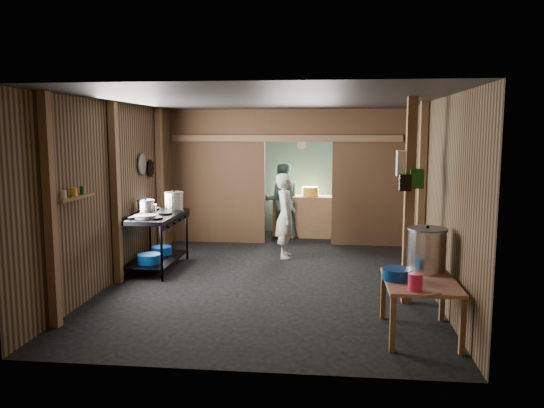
# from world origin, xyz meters

# --- Properties ---
(floor) EXTENTS (4.50, 7.00, 0.00)m
(floor) POSITION_xyz_m (0.00, 0.00, 0.00)
(floor) COLOR black
(floor) RESTS_ON ground
(ceiling) EXTENTS (4.50, 7.00, 0.00)m
(ceiling) POSITION_xyz_m (0.00, 0.00, 2.60)
(ceiling) COLOR #3F3D3B
(ceiling) RESTS_ON ground
(wall_back) EXTENTS (4.50, 0.00, 2.60)m
(wall_back) POSITION_xyz_m (0.00, 3.50, 1.30)
(wall_back) COLOR brown
(wall_back) RESTS_ON ground
(wall_front) EXTENTS (4.50, 0.00, 2.60)m
(wall_front) POSITION_xyz_m (0.00, -3.50, 1.30)
(wall_front) COLOR brown
(wall_front) RESTS_ON ground
(wall_left) EXTENTS (0.00, 7.00, 2.60)m
(wall_left) POSITION_xyz_m (-2.25, 0.00, 1.30)
(wall_left) COLOR brown
(wall_left) RESTS_ON ground
(wall_right) EXTENTS (0.00, 7.00, 2.60)m
(wall_right) POSITION_xyz_m (2.25, 0.00, 1.30)
(wall_right) COLOR brown
(wall_right) RESTS_ON ground
(partition_left) EXTENTS (1.85, 0.10, 2.60)m
(partition_left) POSITION_xyz_m (-1.32, 2.20, 1.30)
(partition_left) COLOR #51391D
(partition_left) RESTS_ON floor
(partition_right) EXTENTS (1.35, 0.10, 2.60)m
(partition_right) POSITION_xyz_m (1.57, 2.20, 1.30)
(partition_right) COLOR #51391D
(partition_right) RESTS_ON floor
(partition_header) EXTENTS (1.30, 0.10, 0.60)m
(partition_header) POSITION_xyz_m (0.25, 2.20, 2.30)
(partition_header) COLOR #51391D
(partition_header) RESTS_ON wall_back
(turquoise_panel) EXTENTS (4.40, 0.06, 2.50)m
(turquoise_panel) POSITION_xyz_m (0.00, 3.44, 1.25)
(turquoise_panel) COLOR #5CA09F
(turquoise_panel) RESTS_ON wall_back
(back_counter) EXTENTS (1.20, 0.50, 0.85)m
(back_counter) POSITION_xyz_m (0.30, 2.95, 0.42)
(back_counter) COLOR olive
(back_counter) RESTS_ON floor
(wall_clock) EXTENTS (0.20, 0.03, 0.20)m
(wall_clock) POSITION_xyz_m (0.25, 3.40, 1.90)
(wall_clock) COLOR silver
(wall_clock) RESTS_ON wall_back
(post_left_a) EXTENTS (0.10, 0.12, 2.60)m
(post_left_a) POSITION_xyz_m (-2.18, -2.60, 1.30)
(post_left_a) COLOR olive
(post_left_a) RESTS_ON floor
(post_left_b) EXTENTS (0.10, 0.12, 2.60)m
(post_left_b) POSITION_xyz_m (-2.18, -0.80, 1.30)
(post_left_b) COLOR olive
(post_left_b) RESTS_ON floor
(post_left_c) EXTENTS (0.10, 0.12, 2.60)m
(post_left_c) POSITION_xyz_m (-2.18, 1.20, 1.30)
(post_left_c) COLOR olive
(post_left_c) RESTS_ON floor
(post_right) EXTENTS (0.10, 0.12, 2.60)m
(post_right) POSITION_xyz_m (2.18, -0.20, 1.30)
(post_right) COLOR olive
(post_right) RESTS_ON floor
(post_free) EXTENTS (0.12, 0.12, 2.60)m
(post_free) POSITION_xyz_m (1.85, -1.30, 1.30)
(post_free) COLOR olive
(post_free) RESTS_ON floor
(cross_beam) EXTENTS (4.40, 0.12, 0.12)m
(cross_beam) POSITION_xyz_m (0.00, 2.15, 2.05)
(cross_beam) COLOR olive
(cross_beam) RESTS_ON wall_left
(pan_lid_big) EXTENTS (0.03, 0.34, 0.34)m
(pan_lid_big) POSITION_xyz_m (-2.21, 0.40, 1.65)
(pan_lid_big) COLOR slate
(pan_lid_big) RESTS_ON wall_left
(pan_lid_small) EXTENTS (0.03, 0.30, 0.30)m
(pan_lid_small) POSITION_xyz_m (-2.21, 0.80, 1.55)
(pan_lid_small) COLOR black
(pan_lid_small) RESTS_ON wall_left
(wall_shelf) EXTENTS (0.14, 0.80, 0.03)m
(wall_shelf) POSITION_xyz_m (-2.15, -2.10, 1.40)
(wall_shelf) COLOR olive
(wall_shelf) RESTS_ON wall_left
(jar_white) EXTENTS (0.07, 0.07, 0.10)m
(jar_white) POSITION_xyz_m (-2.15, -2.35, 1.47)
(jar_white) COLOR silver
(jar_white) RESTS_ON wall_shelf
(jar_yellow) EXTENTS (0.08, 0.08, 0.10)m
(jar_yellow) POSITION_xyz_m (-2.15, -2.10, 1.47)
(jar_yellow) COLOR #FEAE29
(jar_yellow) RESTS_ON wall_shelf
(jar_green) EXTENTS (0.06, 0.06, 0.10)m
(jar_green) POSITION_xyz_m (-2.15, -1.88, 1.47)
(jar_green) COLOR #195B13
(jar_green) RESTS_ON wall_shelf
(bag_white) EXTENTS (0.22, 0.15, 0.32)m
(bag_white) POSITION_xyz_m (1.80, -1.22, 1.78)
(bag_white) COLOR silver
(bag_white) RESTS_ON post_free
(bag_green) EXTENTS (0.16, 0.12, 0.24)m
(bag_green) POSITION_xyz_m (1.92, -1.36, 1.60)
(bag_green) COLOR #195B13
(bag_green) RESTS_ON post_free
(bag_black) EXTENTS (0.14, 0.10, 0.20)m
(bag_black) POSITION_xyz_m (1.78, -1.38, 1.55)
(bag_black) COLOR black
(bag_black) RESTS_ON post_free
(gas_range) EXTENTS (0.77, 1.50, 0.89)m
(gas_range) POSITION_xyz_m (-1.88, -0.03, 0.44)
(gas_range) COLOR black
(gas_range) RESTS_ON floor
(prep_table) EXTENTS (0.74, 1.02, 0.60)m
(prep_table) POSITION_xyz_m (1.83, -2.42, 0.30)
(prep_table) COLOR #A46B5A
(prep_table) RESTS_ON floor
(stove_pot_large) EXTENTS (0.39, 0.39, 0.32)m
(stove_pot_large) POSITION_xyz_m (-1.71, 0.48, 1.03)
(stove_pot_large) COLOR silver
(stove_pot_large) RESTS_ON gas_range
(stove_pot_med) EXTENTS (0.32, 0.32, 0.23)m
(stove_pot_med) POSITION_xyz_m (-2.05, 0.06, 0.99)
(stove_pot_med) COLOR silver
(stove_pot_med) RESTS_ON gas_range
(stove_saucepan) EXTENTS (0.16, 0.16, 0.10)m
(stove_saucepan) POSITION_xyz_m (-2.05, 0.35, 0.94)
(stove_saucepan) COLOR silver
(stove_saucepan) RESTS_ON gas_range
(frying_pan) EXTENTS (0.41, 0.59, 0.07)m
(frying_pan) POSITION_xyz_m (-1.88, -0.45, 0.92)
(frying_pan) COLOR slate
(frying_pan) RESTS_ON gas_range
(blue_tub_front) EXTENTS (0.35, 0.35, 0.15)m
(blue_tub_front) POSITION_xyz_m (-1.88, -0.34, 0.24)
(blue_tub_front) COLOR navy
(blue_tub_front) RESTS_ON gas_range
(blue_tub_back) EXTENTS (0.33, 0.33, 0.13)m
(blue_tub_back) POSITION_xyz_m (-1.88, 0.27, 0.24)
(blue_tub_back) COLOR navy
(blue_tub_back) RESTS_ON gas_range
(stock_pot) EXTENTS (0.51, 0.51, 0.52)m
(stock_pot) POSITION_xyz_m (1.96, -2.02, 0.84)
(stock_pot) COLOR silver
(stock_pot) RESTS_ON prep_table
(wash_basin) EXTENTS (0.33, 0.33, 0.12)m
(wash_basin) POSITION_xyz_m (1.59, -2.41, 0.67)
(wash_basin) COLOR navy
(wash_basin) RESTS_ON prep_table
(pink_bucket) EXTENTS (0.18, 0.18, 0.17)m
(pink_bucket) POSITION_xyz_m (1.71, -2.80, 0.69)
(pink_bucket) COLOR #F52A57
(pink_bucket) RESTS_ON prep_table
(knife) EXTENTS (0.29, 0.13, 0.01)m
(knife) POSITION_xyz_m (1.81, -2.96, 0.61)
(knife) COLOR silver
(knife) RESTS_ON prep_table
(yellow_tub) EXTENTS (0.34, 0.34, 0.19)m
(yellow_tub) POSITION_xyz_m (0.46, 2.95, 0.95)
(yellow_tub) COLOR #FEAE29
(yellow_tub) RESTS_ON back_counter
(red_cup) EXTENTS (0.13, 0.13, 0.15)m
(red_cup) POSITION_xyz_m (-0.05, 2.95, 0.92)
(red_cup) COLOR red
(red_cup) RESTS_ON back_counter
(cook) EXTENTS (0.38, 0.55, 1.47)m
(cook) POSITION_xyz_m (0.10, 1.02, 0.73)
(cook) COLOR silver
(cook) RESTS_ON floor
(worker_back) EXTENTS (0.84, 0.70, 1.55)m
(worker_back) POSITION_xyz_m (-0.12, 2.78, 0.77)
(worker_back) COLOR #426A66
(worker_back) RESTS_ON floor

